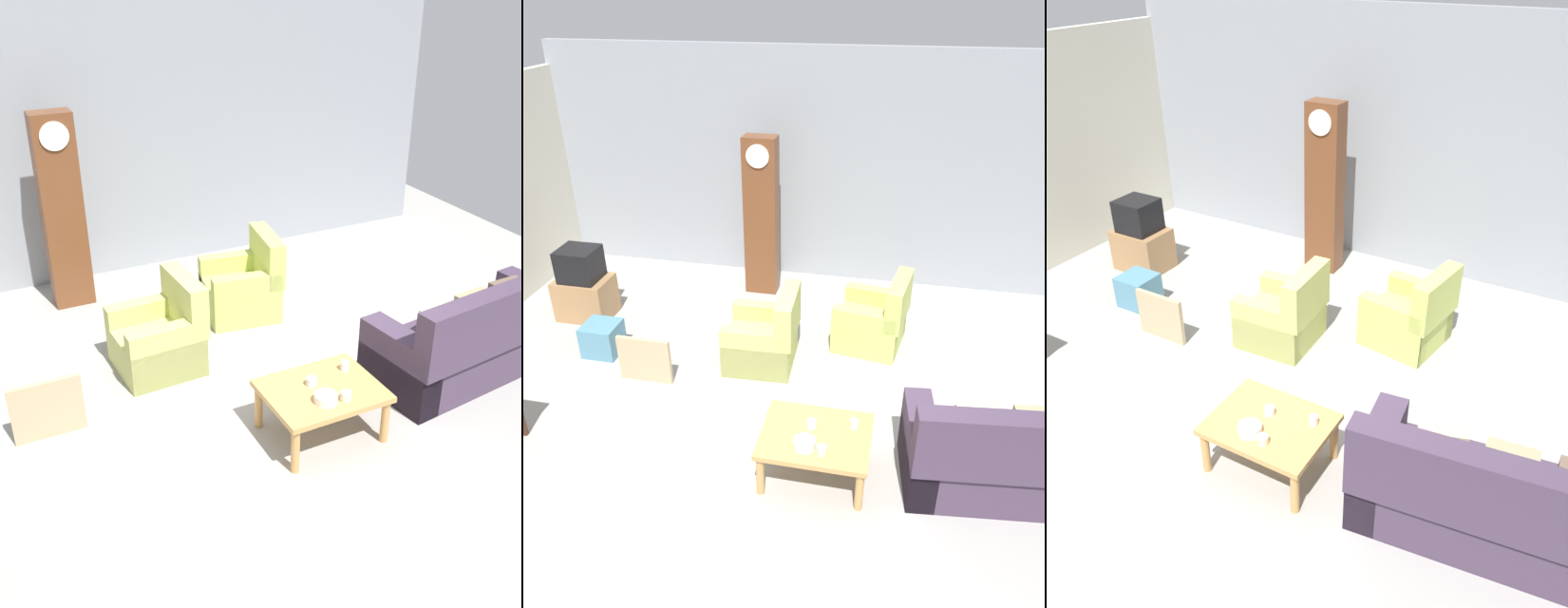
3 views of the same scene
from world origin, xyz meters
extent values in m
plane|color=#999691|center=(0.00, 0.00, 0.00)|extent=(10.40, 10.40, 0.00)
cube|color=gray|center=(0.00, 3.60, 1.60)|extent=(8.40, 0.16, 3.20)
cube|color=#423347|center=(2.15, -0.23, 0.22)|extent=(2.18, 1.08, 0.44)
cube|color=#423347|center=(1.23, -0.34, 0.34)|extent=(0.34, 0.86, 0.68)
cube|color=#9E8966|center=(2.15, -0.18, 0.62)|extent=(0.37, 0.16, 0.36)
cube|color=#C6B284|center=(1.67, -0.24, 0.62)|extent=(0.38, 0.22, 0.36)
cube|color=#B7BC66|center=(-0.56, 1.13, 0.20)|extent=(0.79, 0.79, 0.40)
cube|color=#B7BC66|center=(-0.24, 1.14, 0.66)|extent=(0.21, 0.77, 0.52)
cube|color=#B7BC66|center=(-0.57, 1.42, 0.30)|extent=(0.77, 0.19, 0.60)
cube|color=#B7BC66|center=(-0.54, 0.83, 0.30)|extent=(0.77, 0.19, 0.60)
cube|color=#BDCB60|center=(0.64, 1.78, 0.20)|extent=(0.87, 0.87, 0.40)
cube|color=#BDCB60|center=(0.96, 1.73, 0.66)|extent=(0.29, 0.78, 0.52)
cube|color=#BDCB60|center=(0.69, 2.08, 0.30)|extent=(0.78, 0.27, 0.60)
cube|color=#BDCB60|center=(0.59, 1.49, 0.30)|extent=(0.78, 0.27, 0.60)
cube|color=tan|center=(0.34, -0.48, 0.43)|extent=(0.96, 0.76, 0.05)
cylinder|color=tan|center=(-0.08, -0.80, 0.20)|extent=(0.07, 0.07, 0.41)
cylinder|color=tan|center=(0.77, -0.80, 0.20)|extent=(0.07, 0.07, 0.41)
cylinder|color=tan|center=(-0.08, -0.15, 0.20)|extent=(0.07, 0.07, 0.41)
cylinder|color=tan|center=(0.77, -0.15, 0.20)|extent=(0.07, 0.07, 0.41)
cube|color=brown|center=(-0.97, 2.90, 1.09)|extent=(0.44, 0.28, 2.19)
cylinder|color=silver|center=(-0.97, 2.75, 1.97)|extent=(0.30, 0.02, 0.30)
cube|color=#997047|center=(-3.06, 1.68, 0.27)|extent=(0.68, 0.52, 0.55)
cube|color=black|center=(-3.06, 1.68, 0.76)|extent=(0.48, 0.44, 0.42)
cube|color=tan|center=(-1.71, 0.51, 0.27)|extent=(0.60, 0.05, 0.54)
cube|color=teal|center=(-2.44, 0.93, 0.19)|extent=(0.41, 0.40, 0.39)
cylinder|color=white|center=(0.66, -0.32, 0.50)|extent=(0.07, 0.07, 0.08)
cylinder|color=silver|center=(0.29, -0.40, 0.50)|extent=(0.09, 0.09, 0.07)
cylinder|color=beige|center=(0.43, -0.70, 0.50)|extent=(0.09, 0.09, 0.08)
cylinder|color=white|center=(0.27, -0.65, 0.50)|extent=(0.19, 0.19, 0.07)
camera|label=1|loc=(-2.20, -4.46, 3.71)|focal=40.73mm
camera|label=2|loc=(0.86, -4.26, 3.91)|focal=34.07mm
camera|label=3|loc=(2.37, -3.43, 3.75)|focal=34.89mm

